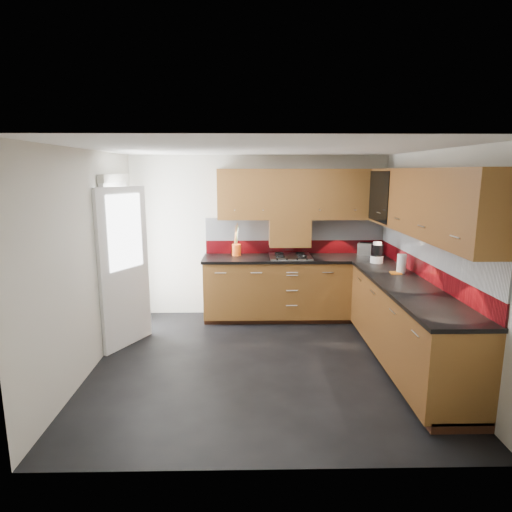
{
  "coord_description": "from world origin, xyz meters",
  "views": [
    {
      "loc": [
        -0.17,
        -4.59,
        2.17
      ],
      "look_at": [
        -0.07,
        0.65,
        1.13
      ],
      "focal_mm": 30.0,
      "sensor_mm": 36.0,
      "label": 1
    }
  ],
  "objects_px": {
    "gas_hob": "(290,256)",
    "food_processor": "(377,253)",
    "utensil_pot": "(236,249)",
    "toaster": "(367,249)"
  },
  "relations": [
    {
      "from": "gas_hob",
      "to": "food_processor",
      "type": "relative_size",
      "value": 2.09
    },
    {
      "from": "utensil_pot",
      "to": "toaster",
      "type": "bearing_deg",
      "value": 0.59
    },
    {
      "from": "utensil_pot",
      "to": "food_processor",
      "type": "distance_m",
      "value": 2.0
    },
    {
      "from": "food_processor",
      "to": "gas_hob",
      "type": "bearing_deg",
      "value": 161.15
    },
    {
      "from": "utensil_pot",
      "to": "food_processor",
      "type": "xyz_separation_m",
      "value": [
        1.93,
        -0.55,
        0.03
      ]
    },
    {
      "from": "gas_hob",
      "to": "food_processor",
      "type": "height_order",
      "value": "food_processor"
    },
    {
      "from": "toaster",
      "to": "utensil_pot",
      "type": "bearing_deg",
      "value": -179.41
    },
    {
      "from": "utensil_pot",
      "to": "food_processor",
      "type": "height_order",
      "value": "utensil_pot"
    },
    {
      "from": "gas_hob",
      "to": "utensil_pot",
      "type": "bearing_deg",
      "value": 168.11
    },
    {
      "from": "utensil_pot",
      "to": "toaster",
      "type": "relative_size",
      "value": 1.64
    }
  ]
}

